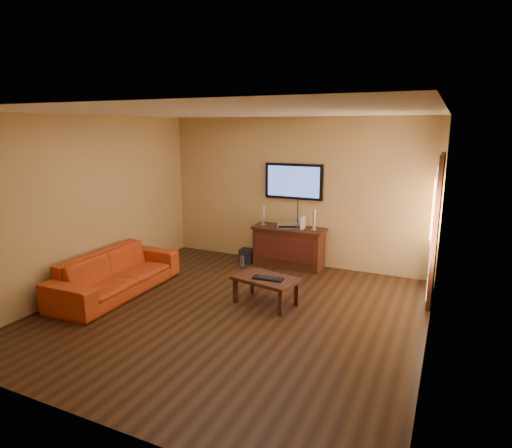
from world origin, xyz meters
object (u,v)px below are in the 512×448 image
Objects in this scene: speaker_left at (263,216)px; speaker_right at (314,221)px; bottle at (242,262)px; keyboard at (268,278)px; subwoofer at (247,256)px; av_receiver at (287,225)px; media_console at (289,247)px; game_console at (303,223)px; sofa at (116,266)px; television at (294,181)px; coffee_table at (266,281)px.

speaker_left is 0.98m from speaker_right.
bottle is 0.51× the size of keyboard.
speaker_left reaches higher than subwoofer.
av_receiver is (0.49, -0.01, -0.12)m from speaker_left.
media_console is 5.17× the size of subwoofer.
speaker_left is 0.79× the size of keyboard.
keyboard is at bearing -89.89° from game_console.
av_receiver is at bearing -163.75° from media_console.
sofa reaches higher than av_receiver.
media_console is 2.96× the size of keyboard.
game_console reaches higher than av_receiver.
keyboard is (0.88, -1.82, -0.48)m from speaker_left.
speaker_right reaches higher than game_console.
television is 3.40m from sofa.
game_console reaches higher than media_console.
sofa is at bearing -135.90° from speaker_right.
television reaches higher than sofa.
media_console is 0.41m from av_receiver.
speaker_right is (2.42, 2.35, 0.47)m from sofa.
subwoofer is at bearing -171.94° from media_console.
speaker_right reaches higher than av_receiver.
television is 0.82m from speaker_right.
speaker_left is 0.99× the size of speaker_right.
coffee_table is 4.37× the size of bottle.
sofa is (-1.96, -2.54, -1.13)m from television.
sofa is at bearing -121.78° from speaker_left.
speaker_right is 0.80× the size of keyboard.
sofa is 9.59× the size of bottle.
bottle is (1.22, 1.91, -0.32)m from sofa.
keyboard is (0.11, -1.83, -0.43)m from game_console.
speaker_right reaches higher than coffee_table.
subwoofer is at bearing -173.97° from speaker_right.
subwoofer is at bearing -157.32° from speaker_left.
bottle is (-1.21, -0.44, -0.79)m from speaker_right.
sofa reaches higher than subwoofer.
television is 2.35m from keyboard.
speaker_right is at bearing -47.50° from sofa.
television is 2.89× the size of av_receiver.
game_console is (0.29, 0.02, 0.07)m from av_receiver.
media_console is 3.70× the size of speaker_right.
av_receiver is (-0.03, -0.22, -0.77)m from television.
keyboard is at bearing -64.17° from speaker_left.
speaker_right is at bearing -22.59° from television.
keyboard is (0.39, -1.81, -0.36)m from av_receiver.
media_console is at bearing -0.59° from speaker_left.
subwoofer is (-0.80, -0.32, -1.42)m from television.
speaker_right is 0.50m from av_receiver.
sofa is 3.41m from speaker_right.
bottle is (-1.06, 1.35, -0.24)m from coffee_table.
television reaches higher than speaker_left.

